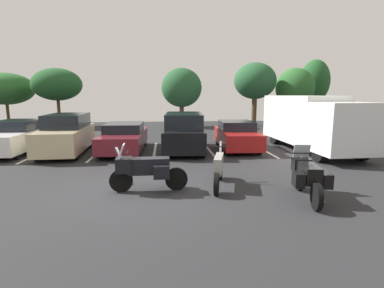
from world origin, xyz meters
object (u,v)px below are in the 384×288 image
(box_truck, at_px, (311,121))
(motorcycle_touring, at_px, (146,169))
(motorcycle_second, at_px, (219,169))
(car_champagne, at_px, (66,134))
(car_black, at_px, (184,132))
(car_white, at_px, (15,137))
(car_red, at_px, (237,135))
(car_maroon, at_px, (124,137))
(motorcycle_third, at_px, (307,175))

(box_truck, bearing_deg, motorcycle_touring, -143.99)
(motorcycle_second, distance_m, car_champagne, 8.50)
(motorcycle_touring, xyz_separation_m, box_truck, (7.75, 5.63, 0.81))
(car_black, height_order, box_truck, box_truck)
(car_white, bearing_deg, car_red, -0.28)
(car_maroon, bearing_deg, car_champagne, -176.15)
(motorcycle_third, xyz_separation_m, car_black, (-2.80, 7.02, 0.28))
(car_red, bearing_deg, car_black, -172.02)
(car_white, distance_m, car_maroon, 5.17)
(car_maroon, bearing_deg, box_truck, -3.57)
(car_white, height_order, car_champagne, car_champagne)
(car_white, bearing_deg, car_champagne, -9.32)
(car_red, distance_m, box_truck, 3.67)
(motorcycle_third, relative_size, car_red, 0.50)
(motorcycle_second, bearing_deg, car_red, 71.40)
(car_white, xyz_separation_m, car_red, (10.79, -0.05, -0.06))
(car_black, distance_m, car_red, 2.76)
(car_white, xyz_separation_m, box_truck, (14.30, -0.80, 0.72))
(car_white, relative_size, car_maroon, 0.96)
(motorcycle_second, height_order, car_maroon, car_maroon)
(motorcycle_touring, xyz_separation_m, car_white, (-6.55, 6.43, 0.09))
(motorcycle_touring, bearing_deg, motorcycle_third, -13.27)
(car_black, bearing_deg, motorcycle_touring, -104.18)
(motorcycle_third, height_order, box_truck, box_truck)
(car_maroon, bearing_deg, motorcycle_touring, -77.42)
(motorcycle_third, bearing_deg, car_black, 111.73)
(car_champagne, height_order, box_truck, box_truck)
(car_red, bearing_deg, motorcycle_touring, -123.57)
(motorcycle_touring, height_order, motorcycle_third, motorcycle_touring)
(car_white, xyz_separation_m, car_champagne, (2.51, -0.41, 0.15))
(car_white, distance_m, car_champagne, 2.55)
(car_red, bearing_deg, motorcycle_second, -108.60)
(motorcycle_second, xyz_separation_m, car_maroon, (-3.55, 5.98, 0.14))
(car_champagne, xyz_separation_m, car_maroon, (2.66, 0.18, -0.20))
(car_black, relative_size, box_truck, 0.63)
(motorcycle_touring, height_order, car_white, car_white)
(car_maroon, bearing_deg, motorcycle_second, -59.33)
(car_red, bearing_deg, car_maroon, -178.15)
(car_red, bearing_deg, car_champagne, -177.51)
(motorcycle_second, distance_m, box_truck, 7.83)
(car_champagne, distance_m, car_red, 8.29)
(car_red, height_order, box_truck, box_truck)
(motorcycle_second, xyz_separation_m, motorcycle_third, (2.15, -1.24, 0.09))
(motorcycle_touring, xyz_separation_m, car_champagne, (-4.04, 6.02, 0.24))
(motorcycle_second, distance_m, motorcycle_third, 2.48)
(motorcycle_touring, relative_size, motorcycle_second, 1.05)
(car_maroon, distance_m, car_red, 5.62)
(car_white, relative_size, car_champagne, 1.00)
(motorcycle_third, xyz_separation_m, box_truck, (3.43, 6.65, 0.82))
(car_white, bearing_deg, motorcycle_second, -35.49)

